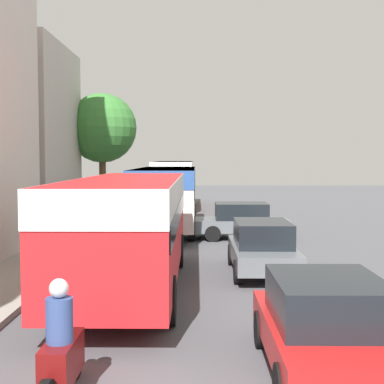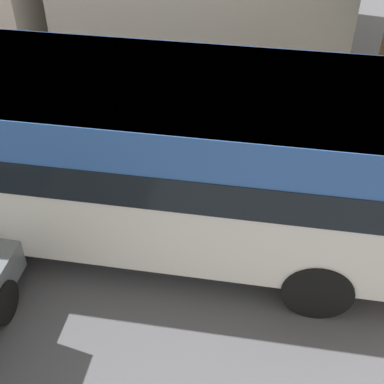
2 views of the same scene
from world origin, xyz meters
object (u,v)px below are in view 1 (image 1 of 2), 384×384
at_px(bus_third_in_line, 174,178).
at_px(car_distant, 241,220).
at_px(pedestrian_near_curb, 38,230).
at_px(motorcycle_behind_lead, 61,354).
at_px(pedestrian_walking_away, 97,205).
at_px(car_far_curb, 327,325).
at_px(bus_following, 166,190).
at_px(bus_lead, 130,217).
at_px(car_crossing, 262,247).

relative_size(bus_third_in_line, car_distant, 2.52).
bearing_deg(bus_third_in_line, pedestrian_near_curb, -100.75).
distance_m(motorcycle_behind_lead, pedestrian_walking_away, 19.07).
bearing_deg(pedestrian_walking_away, pedestrian_near_curb, -91.03).
bearing_deg(car_far_curb, motorcycle_behind_lead, -165.31).
relative_size(motorcycle_behind_lead, pedestrian_walking_away, 1.26).
distance_m(motorcycle_behind_lead, pedestrian_near_curb, 10.28).
bearing_deg(bus_following, pedestrian_near_curb, -116.25).
bearing_deg(car_distant, bus_lead, 157.77).
height_order(motorcycle_behind_lead, car_distant, motorcycle_behind_lead).
bearing_deg(pedestrian_walking_away, motorcycle_behind_lead, -80.82).
xyz_separation_m(bus_lead, motorcycle_behind_lead, (-0.14, -6.28, -1.16)).
relative_size(bus_following, car_crossing, 2.33).
xyz_separation_m(car_distant, pedestrian_walking_away, (-6.71, 3.92, 0.30)).
bearing_deg(pedestrian_near_curb, car_distant, 36.76).
distance_m(bus_following, car_crossing, 9.61).
xyz_separation_m(pedestrian_near_curb, pedestrian_walking_away, (0.16, 9.06, 0.03)).
bearing_deg(car_crossing, pedestrian_near_curb, -12.87).
distance_m(motorcycle_behind_lead, car_far_curb, 3.95).
xyz_separation_m(car_crossing, car_distant, (-0.05, 6.72, -0.02)).
bearing_deg(car_crossing, car_distant, -89.60).
distance_m(bus_lead, pedestrian_near_curb, 4.90).
relative_size(bus_third_in_line, motorcycle_behind_lead, 4.35).
bearing_deg(car_crossing, car_far_curb, 90.83).
bearing_deg(bus_following, car_crossing, -69.93).
bearing_deg(bus_following, pedestrian_walking_away, 154.36).
relative_size(bus_following, pedestrian_near_curb, 5.44).
xyz_separation_m(bus_lead, bus_following, (0.29, 10.87, 0.03)).
bearing_deg(bus_lead, pedestrian_walking_away, 104.26).
bearing_deg(car_far_curb, car_crossing, 90.83).
distance_m(bus_lead, car_far_curb, 6.52).
relative_size(motorcycle_behind_lead, car_far_curb, 0.58).
bearing_deg(car_distant, pedestrian_near_curb, 126.76).
relative_size(bus_following, bus_third_in_line, 0.97).
relative_size(car_crossing, car_distant, 1.05).
bearing_deg(bus_lead, car_far_curb, -55.15).
height_order(pedestrian_near_curb, pedestrian_walking_away, pedestrian_walking_away).
xyz_separation_m(motorcycle_behind_lead, car_far_curb, (3.82, 1.00, 0.10)).
bearing_deg(pedestrian_walking_away, car_distant, -30.32).
height_order(bus_third_in_line, motorcycle_behind_lead, bus_third_in_line).
relative_size(car_distant, pedestrian_near_curb, 2.23).
bearing_deg(car_crossing, motorcycle_behind_lead, 65.58).
bearing_deg(car_distant, pedestrian_walking_away, 59.68).
xyz_separation_m(bus_lead, bus_third_in_line, (0.18, 22.11, 0.16)).
relative_size(bus_lead, pedestrian_near_curb, 5.35).
relative_size(bus_lead, bus_following, 0.98).
height_order(car_distant, pedestrian_walking_away, pedestrian_walking_away).
distance_m(bus_following, car_far_curb, 16.54).
bearing_deg(car_distant, bus_third_in_line, 13.91).
relative_size(bus_third_in_line, car_far_curb, 2.52).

